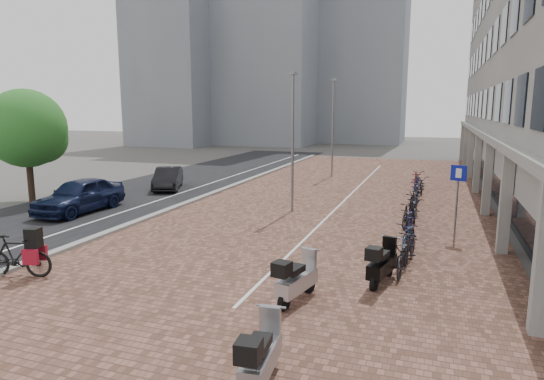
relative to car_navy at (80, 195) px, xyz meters
The scene contains 18 objects.
ground 9.92m from the car_navy, 26.31° to the right, with size 140.00×140.00×0.00m, color #474442.
plaza_brick 13.29m from the car_navy, 35.03° to the left, with size 14.50×42.00×0.04m, color brown.
street_asphalt 7.66m from the car_navy, 91.01° to the left, with size 8.00×50.00×0.03m, color black.
curb 8.53m from the car_navy, 63.70° to the left, with size 0.35×42.00×0.14m, color gray.
lane_line 7.88m from the car_navy, 76.24° to the left, with size 0.12×44.00×0.00m, color white.
parking_line 13.46m from the car_navy, 34.54° to the left, with size 0.10×30.00×0.00m, color white.
bg_towers 46.78m from the car_navy, 97.00° to the left, with size 33.00×23.00×32.00m.
car_navy is the anchor object (origin of this frame).
car_dark 6.85m from the car_navy, 86.25° to the left, with size 1.38×3.97×1.31m, color black.
hero_bike 8.61m from the car_navy, 59.53° to the right, with size 2.14×1.08×1.45m.
scooter_front 13.94m from the car_navy, 27.51° to the right, with size 0.57×1.82×1.25m, color #B0B0B5, non-canonical shape.
scooter_mid 14.90m from the car_navy, 17.51° to the right, with size 0.56×1.78×1.22m, color black, non-canonical shape.
scooter_back 16.32m from the car_navy, 38.29° to the right, with size 0.57×1.82×1.25m, color gray, non-canonical shape.
parking_sign 16.31m from the car_navy, ahead, with size 0.54×0.25×2.74m.
lamp_near 10.11m from the car_navy, 20.03° to the left, with size 0.12×0.12×6.30m, color gray.
lamp_far 17.60m from the car_navy, 60.57° to the left, with size 0.12×0.12×6.70m, color slate.
street_tree 5.11m from the car_navy, 162.25° to the left, with size 3.95×3.95×5.74m.
bike_row 15.35m from the car_navy, 17.71° to the left, with size 1.15×18.11×1.05m.
Camera 1 is at (6.57, -12.60, 4.75)m, focal length 30.79 mm.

